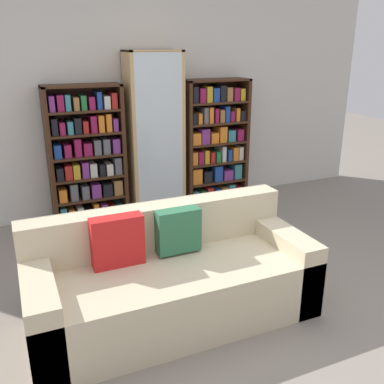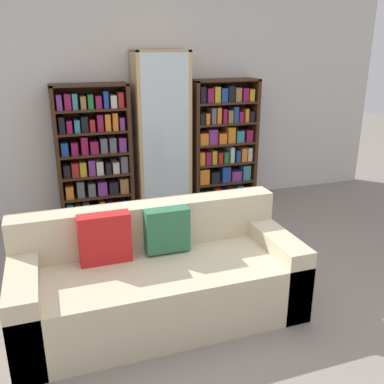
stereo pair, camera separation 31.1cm
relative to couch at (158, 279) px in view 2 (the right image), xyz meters
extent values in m
plane|color=gray|center=(0.42, -0.37, -0.29)|extent=(16.00, 16.00, 0.00)
cube|color=beige|center=(0.42, 2.31, 1.06)|extent=(6.37, 0.06, 2.70)
cube|color=beige|center=(0.00, -0.04, -0.07)|extent=(2.00, 0.83, 0.44)
cube|color=beige|center=(0.00, 0.27, 0.32)|extent=(2.00, 0.20, 0.34)
cube|color=beige|center=(-0.90, -0.04, -0.01)|extent=(0.20, 0.83, 0.56)
cube|color=beige|center=(0.90, -0.04, -0.01)|extent=(0.20, 0.83, 0.56)
cube|color=red|center=(-0.35, 0.11, 0.33)|extent=(0.36, 0.12, 0.36)
cube|color=#2D6B47|center=(0.10, 0.11, 0.33)|extent=(0.32, 0.12, 0.32)
cube|color=#3D2314|center=(-0.56, 2.10, 0.47)|extent=(0.04, 0.32, 1.51)
cube|color=#3D2314|center=(0.21, 2.10, 0.47)|extent=(0.04, 0.32, 1.51)
cube|color=#3D2314|center=(-0.17, 2.10, 1.21)|extent=(0.82, 0.32, 0.02)
cube|color=#3D2314|center=(-0.17, 2.10, -0.28)|extent=(0.82, 0.32, 0.02)
cube|color=#3D2314|center=(-0.17, 2.26, 0.47)|extent=(0.82, 0.01, 1.51)
cube|color=#3D2314|center=(-0.17, 2.10, -0.02)|extent=(0.74, 0.32, 0.02)
cube|color=#3D2314|center=(-0.17, 2.10, 0.22)|extent=(0.74, 0.32, 0.02)
cube|color=#3D2314|center=(-0.17, 2.10, 0.47)|extent=(0.74, 0.32, 0.02)
cube|color=#3D2314|center=(-0.17, 2.10, 0.71)|extent=(0.74, 0.32, 0.02)
cube|color=#3D2314|center=(-0.17, 2.10, 0.95)|extent=(0.74, 0.32, 0.02)
cube|color=teal|center=(-0.49, 2.09, -0.17)|extent=(0.07, 0.24, 0.18)
cube|color=orange|center=(-0.40, 2.09, -0.19)|extent=(0.06, 0.24, 0.15)
cube|color=beige|center=(-0.31, 2.09, -0.18)|extent=(0.07, 0.24, 0.16)
cube|color=black|center=(-0.22, 2.09, -0.20)|extent=(0.06, 0.24, 0.13)
cube|color=orange|center=(-0.13, 2.09, -0.17)|extent=(0.05, 0.24, 0.18)
cube|color=#7A3384|center=(-0.04, 2.09, -0.18)|extent=(0.07, 0.24, 0.16)
cube|color=#AD231E|center=(0.05, 2.09, -0.20)|extent=(0.08, 0.24, 0.13)
cube|color=teal|center=(0.14, 2.09, -0.20)|extent=(0.08, 0.24, 0.13)
cube|color=orange|center=(-0.48, 2.09, 0.06)|extent=(0.08, 0.24, 0.14)
cube|color=#5B5B60|center=(-0.36, 2.09, 0.08)|extent=(0.08, 0.24, 0.19)
cube|color=#5B5B60|center=(-0.24, 2.09, 0.07)|extent=(0.08, 0.24, 0.15)
cube|color=#7A3384|center=(-0.12, 2.09, 0.07)|extent=(0.10, 0.24, 0.16)
cube|color=black|center=(0.01, 2.09, 0.06)|extent=(0.10, 0.24, 0.14)
cube|color=olive|center=(0.13, 2.09, 0.08)|extent=(0.10, 0.24, 0.17)
cube|color=black|center=(-0.49, 2.09, 0.30)|extent=(0.07, 0.24, 0.14)
cube|color=#AD231E|center=(-0.40, 2.09, 0.31)|extent=(0.08, 0.24, 0.16)
cube|color=gold|center=(-0.31, 2.09, 0.31)|extent=(0.07, 0.24, 0.16)
cube|color=#7A3384|center=(-0.22, 2.09, 0.32)|extent=(0.07, 0.24, 0.17)
cube|color=beige|center=(-0.13, 2.09, 0.31)|extent=(0.07, 0.24, 0.15)
cube|color=black|center=(-0.04, 2.09, 0.30)|extent=(0.06, 0.24, 0.13)
cube|color=beige|center=(0.05, 2.09, 0.30)|extent=(0.07, 0.24, 0.13)
cube|color=#5B5B60|center=(0.14, 2.09, 0.33)|extent=(0.07, 0.24, 0.19)
cube|color=#1E4293|center=(-0.49, 2.09, 0.55)|extent=(0.07, 0.24, 0.14)
cube|color=#8E1947|center=(-0.38, 2.09, 0.55)|extent=(0.07, 0.24, 0.14)
cube|color=#8E1947|center=(-0.28, 2.09, 0.57)|extent=(0.07, 0.24, 0.19)
cube|color=#8E1947|center=(-0.17, 2.09, 0.55)|extent=(0.09, 0.24, 0.14)
cube|color=#5B5B60|center=(-0.07, 2.09, 0.56)|extent=(0.07, 0.24, 0.16)
cube|color=#5B5B60|center=(0.03, 2.09, 0.56)|extent=(0.07, 0.24, 0.16)
cube|color=#7A3384|center=(0.13, 2.09, 0.56)|extent=(0.08, 0.24, 0.16)
cube|color=black|center=(-0.49, 2.09, 0.81)|extent=(0.06, 0.24, 0.17)
cube|color=#8E1947|center=(-0.42, 2.09, 0.79)|extent=(0.05, 0.24, 0.13)
cube|color=teal|center=(-0.34, 2.09, 0.79)|extent=(0.06, 0.24, 0.13)
cube|color=black|center=(-0.26, 2.09, 0.80)|extent=(0.07, 0.24, 0.17)
cube|color=#AD231E|center=(-0.18, 2.09, 0.79)|extent=(0.05, 0.24, 0.13)
cube|color=#8E1947|center=(-0.09, 2.09, 0.81)|extent=(0.06, 0.24, 0.18)
cube|color=orange|center=(-0.01, 2.09, 0.81)|extent=(0.06, 0.24, 0.18)
cube|color=orange|center=(0.07, 2.09, 0.82)|extent=(0.05, 0.24, 0.19)
cube|color=#7A3384|center=(0.14, 2.09, 0.79)|extent=(0.05, 0.24, 0.14)
cube|color=#7A3384|center=(-0.50, 2.09, 1.04)|extent=(0.05, 0.24, 0.16)
cube|color=#8E1947|center=(-0.41, 2.09, 1.05)|extent=(0.07, 0.24, 0.16)
cube|color=teal|center=(-0.34, 2.09, 1.05)|extent=(0.05, 0.24, 0.16)
cube|color=olive|center=(-0.25, 2.09, 1.03)|extent=(0.05, 0.24, 0.14)
cube|color=#237038|center=(-0.18, 2.09, 1.04)|extent=(0.06, 0.24, 0.15)
cube|color=#8E1947|center=(-0.10, 2.09, 1.03)|extent=(0.06, 0.24, 0.13)
cube|color=#1E4293|center=(-0.02, 2.09, 1.05)|extent=(0.05, 0.24, 0.18)
cube|color=beige|center=(0.06, 2.09, 1.03)|extent=(0.06, 0.24, 0.13)
cube|color=#AD231E|center=(0.14, 2.09, 1.05)|extent=(0.06, 0.24, 0.16)
cube|color=tan|center=(0.32, 2.08, 0.64)|extent=(0.04, 0.36, 1.85)
cube|color=tan|center=(0.90, 2.08, 0.64)|extent=(0.04, 0.36, 1.85)
cube|color=tan|center=(0.61, 2.08, 1.55)|extent=(0.62, 0.36, 0.02)
cube|color=tan|center=(0.61, 2.08, -0.28)|extent=(0.62, 0.36, 0.02)
cube|color=tan|center=(0.61, 2.26, 0.64)|extent=(0.62, 0.01, 1.85)
cube|color=silver|center=(0.61, 1.91, 0.64)|extent=(0.54, 0.01, 1.82)
cube|color=tan|center=(0.61, 2.08, 0.10)|extent=(0.54, 0.32, 0.02)
cube|color=tan|center=(0.61, 2.08, 0.46)|extent=(0.54, 0.32, 0.02)
cube|color=tan|center=(0.61, 2.08, 0.82)|extent=(0.54, 0.32, 0.02)
cube|color=tan|center=(0.61, 2.08, 1.18)|extent=(0.54, 0.32, 0.02)
cylinder|color=silver|center=(0.40, 2.07, -0.23)|extent=(0.01, 0.01, 0.07)
cone|color=silver|center=(0.40, 2.07, -0.16)|extent=(0.06, 0.06, 0.08)
cylinder|color=silver|center=(0.49, 2.07, -0.23)|extent=(0.01, 0.01, 0.07)
cone|color=silver|center=(0.49, 2.07, -0.16)|extent=(0.06, 0.06, 0.08)
cylinder|color=silver|center=(0.57, 2.07, -0.23)|extent=(0.01, 0.01, 0.07)
cone|color=silver|center=(0.57, 2.07, -0.16)|extent=(0.06, 0.06, 0.08)
cylinder|color=silver|center=(0.65, 2.06, -0.23)|extent=(0.01, 0.01, 0.07)
cone|color=silver|center=(0.65, 2.06, -0.16)|extent=(0.06, 0.06, 0.08)
cylinder|color=silver|center=(0.74, 2.09, -0.23)|extent=(0.01, 0.01, 0.07)
cone|color=silver|center=(0.74, 2.09, -0.16)|extent=(0.06, 0.06, 0.08)
cylinder|color=silver|center=(0.82, 2.07, -0.23)|extent=(0.01, 0.01, 0.07)
cone|color=silver|center=(0.82, 2.07, -0.16)|extent=(0.06, 0.06, 0.08)
cylinder|color=silver|center=(0.43, 2.08, 0.15)|extent=(0.01, 0.01, 0.08)
cone|color=silver|center=(0.43, 2.08, 0.23)|extent=(0.09, 0.09, 0.09)
cylinder|color=silver|center=(0.55, 2.09, 0.15)|extent=(0.01, 0.01, 0.08)
cone|color=silver|center=(0.55, 2.09, 0.23)|extent=(0.09, 0.09, 0.09)
cylinder|color=silver|center=(0.67, 2.08, 0.15)|extent=(0.01, 0.01, 0.08)
cone|color=silver|center=(0.67, 2.08, 0.23)|extent=(0.09, 0.09, 0.09)
cylinder|color=silver|center=(0.80, 2.09, 0.15)|extent=(0.01, 0.01, 0.08)
cone|color=silver|center=(0.80, 2.09, 0.23)|extent=(0.09, 0.09, 0.09)
cylinder|color=silver|center=(0.43, 2.09, 0.51)|extent=(0.01, 0.01, 0.08)
cone|color=silver|center=(0.43, 2.09, 0.60)|extent=(0.09, 0.09, 0.10)
cylinder|color=silver|center=(0.55, 2.09, 0.51)|extent=(0.01, 0.01, 0.08)
cone|color=silver|center=(0.55, 2.09, 0.60)|extent=(0.09, 0.09, 0.10)
cylinder|color=silver|center=(0.67, 2.08, 0.51)|extent=(0.01, 0.01, 0.08)
cone|color=silver|center=(0.67, 2.08, 0.60)|extent=(0.09, 0.09, 0.10)
cylinder|color=silver|center=(0.80, 2.09, 0.51)|extent=(0.01, 0.01, 0.08)
cone|color=silver|center=(0.80, 2.09, 0.60)|extent=(0.09, 0.09, 0.10)
cylinder|color=silver|center=(0.43, 2.07, 0.87)|extent=(0.01, 0.01, 0.08)
cone|color=silver|center=(0.43, 2.07, 0.95)|extent=(0.09, 0.09, 0.09)
cylinder|color=silver|center=(0.55, 2.09, 0.87)|extent=(0.01, 0.01, 0.08)
cone|color=silver|center=(0.55, 2.09, 0.95)|extent=(0.09, 0.09, 0.09)
cylinder|color=silver|center=(0.67, 2.09, 0.87)|extent=(0.01, 0.01, 0.08)
cone|color=silver|center=(0.67, 2.09, 0.95)|extent=(0.09, 0.09, 0.09)
cylinder|color=silver|center=(0.80, 2.09, 0.87)|extent=(0.01, 0.01, 0.08)
cone|color=silver|center=(0.80, 2.09, 0.95)|extent=(0.09, 0.09, 0.09)
cylinder|color=silver|center=(0.41, 2.08, 1.23)|extent=(0.01, 0.01, 0.08)
cone|color=silver|center=(0.41, 2.08, 1.32)|extent=(0.07, 0.07, 0.10)
cylinder|color=silver|center=(0.51, 2.08, 1.23)|extent=(0.01, 0.01, 0.08)
cone|color=silver|center=(0.51, 2.08, 1.32)|extent=(0.07, 0.07, 0.10)
cylinder|color=silver|center=(0.61, 2.09, 1.23)|extent=(0.01, 0.01, 0.08)
cone|color=silver|center=(0.61, 2.09, 1.32)|extent=(0.07, 0.07, 0.10)
cylinder|color=silver|center=(0.71, 2.07, 1.23)|extent=(0.01, 0.01, 0.08)
cone|color=silver|center=(0.71, 2.07, 1.32)|extent=(0.07, 0.07, 0.10)
cylinder|color=silver|center=(0.81, 2.09, 1.23)|extent=(0.01, 0.01, 0.08)
cone|color=silver|center=(0.81, 2.09, 1.32)|extent=(0.07, 0.07, 0.10)
cube|color=#3D2314|center=(1.01, 2.10, 0.47)|extent=(0.04, 0.32, 1.52)
cube|color=#3D2314|center=(1.78, 2.10, 0.47)|extent=(0.04, 0.32, 1.52)
cube|color=#3D2314|center=(1.39, 2.10, 1.22)|extent=(0.81, 0.32, 0.02)
cube|color=#3D2314|center=(1.39, 2.10, -0.28)|extent=(0.81, 0.32, 0.02)
cube|color=#3D2314|center=(1.39, 2.26, 0.47)|extent=(0.81, 0.01, 1.52)
cube|color=#3D2314|center=(1.39, 2.10, -0.02)|extent=(0.73, 0.32, 0.02)
cube|color=#3D2314|center=(1.39, 2.10, 0.23)|extent=(0.73, 0.32, 0.02)
cube|color=#3D2314|center=(1.39, 2.10, 0.47)|extent=(0.73, 0.32, 0.02)
cube|color=#3D2314|center=(1.39, 2.10, 0.72)|extent=(0.73, 0.32, 0.02)
cube|color=#3D2314|center=(1.39, 2.10, 0.96)|extent=(0.73, 0.32, 0.02)
cube|color=teal|center=(1.09, 2.09, -0.19)|extent=(0.07, 0.24, 0.16)
cube|color=#237038|center=(1.19, 2.09, -0.19)|extent=(0.07, 0.24, 0.15)
cube|color=#AD231E|center=(1.29, 2.09, -0.17)|extent=(0.08, 0.24, 0.18)
cube|color=#1E4293|center=(1.40, 2.09, -0.19)|extent=(0.07, 0.24, 0.15)
cube|color=olive|center=(1.49, 2.09, -0.18)|extent=(0.09, 0.24, 0.16)
cube|color=teal|center=(1.60, 2.09, -0.17)|extent=(0.09, 0.24, 0.18)
cube|color=#AD231E|center=(1.70, 2.09, -0.19)|extent=(0.07, 0.24, 0.15)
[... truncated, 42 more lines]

